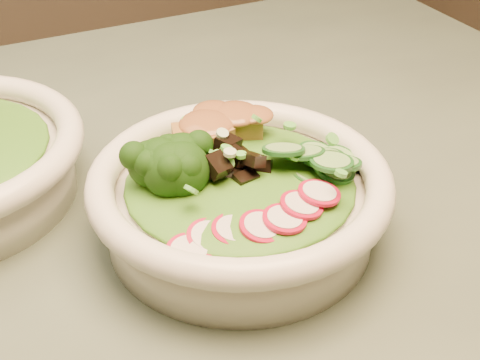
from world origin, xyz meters
name	(u,v)px	position (x,y,z in m)	size (l,w,h in m)	color
dining_table	(81,325)	(0.00, 0.00, 0.64)	(1.20, 0.80, 0.75)	black
salad_bowl	(240,199)	(0.13, -0.07, 0.78)	(0.23, 0.23, 0.06)	silver
lettuce_bed	(240,179)	(0.13, -0.07, 0.80)	(0.18, 0.18, 0.02)	#1F5612
broccoli_florets	(170,179)	(0.07, -0.07, 0.82)	(0.07, 0.06, 0.04)	black
radish_slices	(270,220)	(0.12, -0.13, 0.81)	(0.10, 0.03, 0.02)	#AA0D2D
cucumber_slices	(310,156)	(0.18, -0.08, 0.81)	(0.06, 0.06, 0.03)	#7CB062
mushroom_heap	(236,159)	(0.13, -0.06, 0.81)	(0.06, 0.06, 0.03)	black
tofu_cubes	(221,133)	(0.14, -0.02, 0.81)	(0.08, 0.05, 0.03)	brown
peanut_sauce	(220,121)	(0.14, -0.02, 0.82)	(0.06, 0.05, 0.01)	brown
scallion_garnish	(240,157)	(0.13, -0.07, 0.82)	(0.17, 0.17, 0.02)	#58B33F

